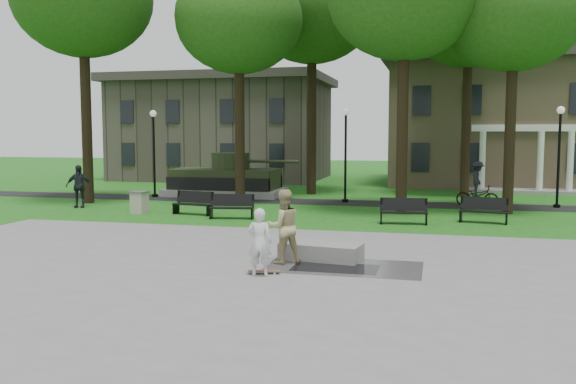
# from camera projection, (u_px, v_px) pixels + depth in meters

# --- Properties ---
(ground) EXTENTS (120.00, 120.00, 0.00)m
(ground) POSITION_uv_depth(u_px,v_px,m) (273.00, 244.00, 19.13)
(ground) COLOR #1A4F12
(ground) RESTS_ON ground
(plaza) EXTENTS (22.00, 16.00, 0.02)m
(plaza) POSITION_uv_depth(u_px,v_px,m) (217.00, 282.00, 14.29)
(plaza) COLOR gray
(plaza) RESTS_ON ground
(footpath) EXTENTS (44.00, 2.60, 0.01)m
(footpath) POSITION_uv_depth(u_px,v_px,m) (334.00, 202.00, 30.73)
(footpath) COLOR black
(footpath) RESTS_ON ground
(building_right) EXTENTS (17.00, 12.00, 8.60)m
(building_right) POSITION_uv_depth(u_px,v_px,m) (513.00, 121.00, 41.52)
(building_right) COLOR #9E8460
(building_right) RESTS_ON ground
(building_left) EXTENTS (15.00, 10.00, 7.20)m
(building_left) POSITION_uv_depth(u_px,v_px,m) (224.00, 132.00, 46.99)
(building_left) COLOR #4C443D
(building_left) RESTS_ON ground
(tree_1) EXTENTS (6.20, 6.20, 11.63)m
(tree_1) POSITION_uv_depth(u_px,v_px,m) (239.00, 20.00, 29.48)
(tree_1) COLOR black
(tree_1) RESTS_ON ground
(tree_3) EXTENTS (6.00, 6.00, 11.19)m
(tree_3) POSITION_uv_depth(u_px,v_px,m) (514.00, 11.00, 25.62)
(tree_3) COLOR black
(tree_3) RESTS_ON ground
(tree_4) EXTENTS (7.20, 7.20, 13.50)m
(tree_4) POSITION_uv_depth(u_px,v_px,m) (312.00, 9.00, 34.08)
(tree_4) COLOR black
(tree_4) RESTS_ON ground
(tree_5) EXTENTS (6.40, 6.40, 12.44)m
(tree_5) POSITION_uv_depth(u_px,v_px,m) (469.00, 18.00, 32.64)
(tree_5) COLOR black
(tree_5) RESTS_ON ground
(lamp_left) EXTENTS (0.36, 0.36, 4.73)m
(lamp_left) POSITION_uv_depth(u_px,v_px,m) (154.00, 146.00, 33.10)
(lamp_left) COLOR black
(lamp_left) RESTS_ON ground
(lamp_mid) EXTENTS (0.36, 0.36, 4.73)m
(lamp_mid) POSITION_uv_depth(u_px,v_px,m) (346.00, 147.00, 30.64)
(lamp_mid) COLOR black
(lamp_mid) RESTS_ON ground
(lamp_right) EXTENTS (0.36, 0.36, 4.73)m
(lamp_right) POSITION_uv_depth(u_px,v_px,m) (559.00, 148.00, 28.30)
(lamp_right) COLOR black
(lamp_right) RESTS_ON ground
(tank_monument) EXTENTS (7.45, 3.40, 2.40)m
(tank_monument) POSITION_uv_depth(u_px,v_px,m) (226.00, 180.00, 34.10)
(tank_monument) COLOR gray
(tank_monument) RESTS_ON ground
(puddle) EXTENTS (2.20, 1.20, 0.00)m
(puddle) POSITION_uv_depth(u_px,v_px,m) (335.00, 268.00, 15.69)
(puddle) COLOR black
(puddle) RESTS_ON plaza
(concrete_block) EXTENTS (2.32, 1.31, 0.45)m
(concrete_block) POSITION_uv_depth(u_px,v_px,m) (321.00, 251.00, 16.74)
(concrete_block) COLOR gray
(concrete_block) RESTS_ON plaza
(skateboard) EXTENTS (0.81, 0.38, 0.07)m
(skateboard) POSITION_uv_depth(u_px,v_px,m) (264.00, 272.00, 15.05)
(skateboard) COLOR brown
(skateboard) RESTS_ON plaza
(skateboarder) EXTENTS (0.64, 0.44, 1.67)m
(skateboarder) POSITION_uv_depth(u_px,v_px,m) (260.00, 242.00, 14.72)
(skateboarder) COLOR silver
(skateboarder) RESTS_ON plaza
(friend_watching) EXTENTS (1.22, 1.15, 1.98)m
(friend_watching) POSITION_uv_depth(u_px,v_px,m) (283.00, 226.00, 16.19)
(friend_watching) COLOR tan
(friend_watching) RESTS_ON plaza
(pedestrian_walker) EXTENTS (1.27, 0.83, 2.01)m
(pedestrian_walker) POSITION_uv_depth(u_px,v_px,m) (79.00, 186.00, 28.53)
(pedestrian_walker) COLOR black
(pedestrian_walker) RESTS_ON ground
(cyclist) EXTENTS (2.05, 1.20, 2.16)m
(cyclist) POSITION_uv_depth(u_px,v_px,m) (477.00, 188.00, 29.09)
(cyclist) COLOR black
(cyclist) RESTS_ON ground
(park_bench_0) EXTENTS (1.85, 0.84, 1.00)m
(park_bench_0) POSITION_uv_depth(u_px,v_px,m) (193.00, 202.00, 26.12)
(park_bench_0) COLOR black
(park_bench_0) RESTS_ON ground
(park_bench_1) EXTENTS (1.85, 0.79, 1.00)m
(park_bench_1) POSITION_uv_depth(u_px,v_px,m) (232.00, 206.00, 24.86)
(park_bench_1) COLOR black
(park_bench_1) RESTS_ON ground
(park_bench_2) EXTENTS (1.83, 0.65, 1.00)m
(park_bench_2) POSITION_uv_depth(u_px,v_px,m) (404.00, 210.00, 23.40)
(park_bench_2) COLOR black
(park_bench_2) RESTS_ON ground
(park_bench_3) EXTENTS (1.85, 0.83, 1.00)m
(park_bench_3) POSITION_uv_depth(u_px,v_px,m) (483.00, 210.00, 23.67)
(park_bench_3) COLOR black
(park_bench_3) RESTS_ON ground
(trash_bin) EXTENTS (0.73, 0.73, 0.96)m
(trash_bin) POSITION_uv_depth(u_px,v_px,m) (139.00, 202.00, 26.62)
(trash_bin) COLOR #B2A493
(trash_bin) RESTS_ON ground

